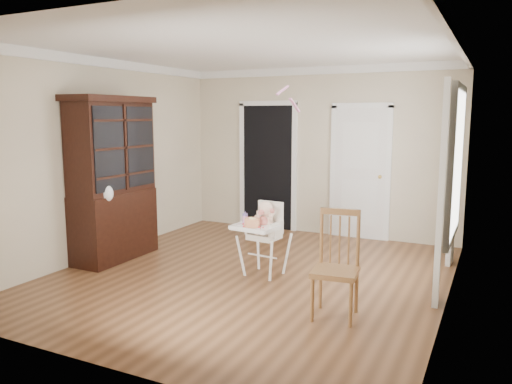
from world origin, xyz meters
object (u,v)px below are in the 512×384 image
at_px(sippy_cup, 245,218).
at_px(china_cabinet, 113,179).
at_px(high_chair, 264,230).
at_px(dining_chair, 336,268).
at_px(cake, 252,223).

distance_m(sippy_cup, china_cabinet, 1.96).
bearing_deg(high_chair, sippy_cup, -154.94).
distance_m(sippy_cup, dining_chair, 1.60).
xyz_separation_m(high_chair, dining_chair, (1.16, -0.84, -0.08)).
relative_size(high_chair, sippy_cup, 5.71).
bearing_deg(sippy_cup, cake, -40.32).
distance_m(cake, dining_chair, 1.39).
relative_size(high_chair, dining_chair, 0.88).
distance_m(cake, sippy_cup, 0.21).
bearing_deg(sippy_cup, high_chair, 18.39).
xyz_separation_m(cake, sippy_cup, (-0.16, 0.14, 0.01)).
height_order(cake, sippy_cup, sippy_cup).
bearing_deg(dining_chair, high_chair, 137.43).
bearing_deg(china_cabinet, high_chair, 6.26).
xyz_separation_m(sippy_cup, china_cabinet, (-1.91, -0.16, 0.39)).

